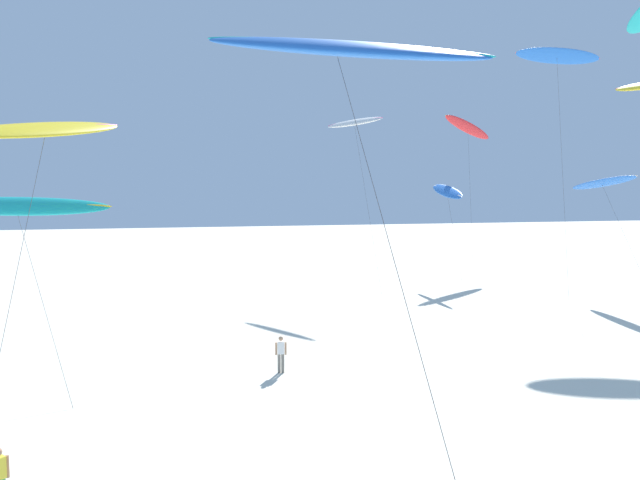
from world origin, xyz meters
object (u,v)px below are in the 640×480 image
Objects in this scene: flying_kite_9 at (16,206)px; flying_kite_8 at (336,48)px; flying_kite_2 at (354,122)px; flying_kite_1 at (46,129)px; flying_kite_7 at (557,56)px; flying_kite_6 at (602,183)px; flying_kite_3 at (447,191)px; person_near_right at (281,353)px; flying_kite_4 at (468,128)px.

flying_kite_8 is at bearing -49.79° from flying_kite_9.
flying_kite_8 is (-12.24, -31.53, -2.49)m from flying_kite_2.
flying_kite_1 is 0.76× the size of flying_kite_2.
flying_kite_7 is at bearing -30.52° from flying_kite_2.
flying_kite_6 is 10.76m from flying_kite_7.
flying_kite_1 reaches higher than flying_kite_3.
flying_kite_1 is at bearing -132.27° from flying_kite_2.
flying_kite_2 is 1.82× the size of flying_kite_9.
flying_kite_6 is 35.99m from flying_kite_8.
flying_kite_1 is at bearing -177.92° from person_near_right.
flying_kite_2 reaches higher than flying_kite_6.
flying_kite_4 reaches higher than flying_kite_8.
flying_kite_2 is 1.15× the size of flying_kite_8.
flying_kite_8 reaches higher than person_near_right.
flying_kite_2 reaches higher than flying_kite_3.
flying_kite_2 is 17.09m from flying_kite_7.
flying_kite_6 reaches higher than flying_kite_3.
flying_kite_7 is 1.55× the size of flying_kite_8.
flying_kite_9 reaches higher than person_near_right.
flying_kite_9 is 4.94× the size of person_near_right.
flying_kite_1 reaches higher than flying_kite_9.
flying_kite_3 is at bearing -3.04° from flying_kite_2.
flying_kite_7 is 35.87m from flying_kite_8.
flying_kite_9 is (-39.76, -8.36, -1.52)m from flying_kite_6.
flying_kite_7 is 2.46× the size of flying_kite_9.
person_near_right is (11.05, -3.70, -6.47)m from flying_kite_9.
flying_kite_6 is at bearing -88.51° from flying_kite_4.
flying_kite_2 reaches higher than flying_kite_1.
flying_kite_4 is at bearing 47.59° from person_near_right.
person_near_right is (-20.79, -22.18, -7.43)m from flying_kite_3.
flying_kite_1 is 0.56× the size of flying_kite_7.
flying_kite_2 is 1.57× the size of flying_kite_3.
flying_kite_4 is 48.44m from flying_kite_9.
flying_kite_8 is at bearing -111.22° from flying_kite_2.
flying_kite_2 is 10.79m from flying_kite_3.
flying_kite_3 reaches higher than flying_kite_9.
flying_kite_1 is 6.82× the size of person_near_right.
flying_kite_4 is 1.61× the size of flying_kite_6.
flying_kite_6 is (7.92, -10.13, 0.56)m from flying_kite_3.
person_near_right is at bearing -132.41° from flying_kite_4.
flying_kite_9 is at bearing -149.86° from flying_kite_3.
flying_kite_3 is 0.47× the size of flying_kite_7.
flying_kite_1 is 13.08m from person_near_right.
flying_kite_4 is at bearing 82.25° from flying_kite_7.
flying_kite_4 is 49.14m from flying_kite_8.
flying_kite_9 is at bearing 161.50° from person_near_right.
flying_kite_6 is 6.36× the size of person_near_right.
flying_kite_3 is 0.56× the size of flying_kite_4.
flying_kite_4 is at bearing 34.70° from flying_kite_9.
flying_kite_4 reaches higher than person_near_right.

